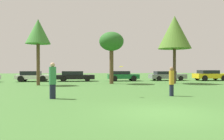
% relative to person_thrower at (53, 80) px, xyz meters
% --- Properties ---
extents(ground_plane, '(120.00, 120.00, 0.00)m').
position_rel_person_thrower_xyz_m(ground_plane, '(4.57, -4.40, -0.98)').
color(ground_plane, '#3D6B2D').
extents(person_thrower, '(0.38, 0.38, 1.94)m').
position_rel_person_thrower_xyz_m(person_thrower, '(0.00, 0.00, 0.00)').
color(person_thrower, '#191E33').
rests_on(person_thrower, ground).
extents(person_catcher, '(0.29, 0.29, 1.71)m').
position_rel_person_thrower_xyz_m(person_catcher, '(6.77, 0.35, -0.10)').
color(person_catcher, '#191E33').
rests_on(person_catcher, ground).
extents(frisbee, '(0.23, 0.22, 0.06)m').
position_rel_person_thrower_xyz_m(frisbee, '(3.76, 0.28, 0.74)').
color(frisbee, yellow).
extents(tree_0, '(2.32, 2.32, 6.23)m').
position_rel_person_thrower_xyz_m(tree_0, '(-2.62, 9.69, 4.00)').
color(tree_0, brown).
rests_on(tree_0, ground).
extents(tree_1, '(2.52, 2.52, 5.34)m').
position_rel_person_thrower_xyz_m(tree_1, '(4.47, 10.85, 3.27)').
color(tree_1, brown).
rests_on(tree_1, ground).
extents(tree_2, '(3.42, 3.42, 7.05)m').
position_rel_person_thrower_xyz_m(tree_2, '(11.00, 10.30, 4.34)').
color(tree_2, '#473323').
rests_on(tree_2, ground).
extents(parked_car_white, '(3.98, 2.08, 1.25)m').
position_rel_person_thrower_xyz_m(parked_car_white, '(-4.46, 15.87, -0.30)').
color(parked_car_white, silver).
rests_on(parked_car_white, ground).
extents(parked_car_black, '(4.57, 2.10, 1.23)m').
position_rel_person_thrower_xyz_m(parked_car_black, '(0.54, 15.84, -0.33)').
color(parked_car_black, black).
rests_on(parked_car_black, ground).
extents(parked_car_green, '(3.83, 2.01, 1.24)m').
position_rel_person_thrower_xyz_m(parked_car_green, '(6.43, 15.73, -0.31)').
color(parked_car_green, '#196633').
rests_on(parked_car_green, ground).
extents(parked_car_grey, '(4.57, 2.05, 1.20)m').
position_rel_person_thrower_xyz_m(parked_car_grey, '(12.30, 16.03, -0.34)').
color(parked_car_grey, slate).
rests_on(parked_car_grey, ground).
extents(parked_car_yellow, '(4.09, 2.07, 1.34)m').
position_rel_person_thrower_xyz_m(parked_car_yellow, '(17.75, 15.22, -0.26)').
color(parked_car_yellow, gold).
rests_on(parked_car_yellow, ground).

